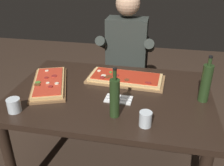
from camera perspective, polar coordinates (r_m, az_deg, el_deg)
name	(u,v)px	position (r m, az deg, el deg)	size (l,w,h in m)	color
dining_table	(111,104)	(1.81, -0.31, -4.81)	(1.40, 0.96, 0.74)	black
pizza_rectangular_front	(125,78)	(1.92, 3.09, 1.10)	(0.60, 0.30, 0.05)	olive
pizza_rectangular_left	(49,83)	(1.90, -14.19, 0.02)	(0.41, 0.58, 0.05)	brown
wine_bottle_dark	(206,83)	(1.71, 20.70, 0.03)	(0.07, 0.07, 0.32)	#233819
oil_bottle_amber	(115,97)	(1.45, 0.61, -3.32)	(0.06, 0.06, 0.31)	#233819
tumbler_near_camera	(145,120)	(1.43, 7.66, -8.34)	(0.07, 0.07, 0.09)	silver
tumbler_far_side	(14,105)	(1.65, -21.56, -4.78)	(0.08, 0.08, 0.09)	silver
napkin_cutlery_set	(119,99)	(1.67, 1.51, -3.71)	(0.18, 0.12, 0.01)	white
diner_chair	(127,74)	(2.62, 3.43, 2.01)	(0.44, 0.44, 0.87)	black
seated_diner	(126,55)	(2.42, 3.19, 6.32)	(0.53, 0.41, 1.33)	#23232D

